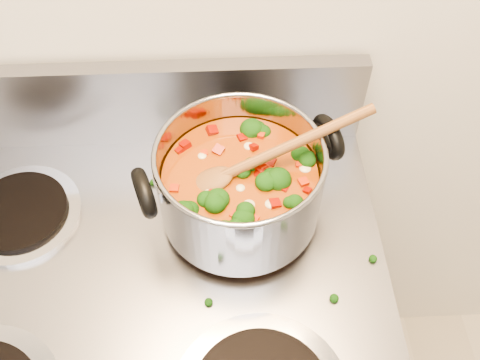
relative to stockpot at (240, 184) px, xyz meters
name	(u,v)px	position (x,y,z in m)	size (l,w,h in m)	color
stockpot	(240,184)	(0.00, 0.00, 0.00)	(0.31, 0.25, 0.15)	#919298
wooden_spoon	(252,163)	(0.02, 0.00, 0.04)	(0.28, 0.10, 0.10)	brown
cooktop_crumbs	(189,176)	(-0.08, 0.08, -0.08)	(0.36, 0.18, 0.01)	black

